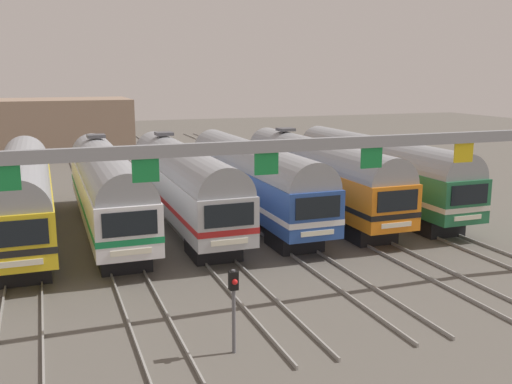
{
  "coord_description": "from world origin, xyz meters",
  "views": [
    {
      "loc": [
        -9.61,
        -32.73,
        8.78
      ],
      "look_at": [
        1.54,
        -2.34,
        2.21
      ],
      "focal_mm": 40.91,
      "sensor_mm": 36.0,
      "label": 1
    }
  ],
  "objects": [
    {
      "name": "commuter_train_white",
      "position": [
        -6.47,
        -0.0,
        2.69
      ],
      "size": [
        2.88,
        18.06,
        5.05
      ],
      "color": "white",
      "rests_on": "ground"
    },
    {
      "name": "commuter_train_green",
      "position": [
        10.78,
        -0.01,
        2.69
      ],
      "size": [
        2.88,
        18.06,
        4.77
      ],
      "color": "#236B42",
      "rests_on": "ground"
    },
    {
      "name": "ground_plane",
      "position": [
        0.0,
        0.0,
        0.0
      ],
      "size": [
        160.0,
        160.0,
        0.0
      ],
      "primitive_type": "plane",
      "color": "#5B564F"
    },
    {
      "name": "commuter_train_orange",
      "position": [
        6.47,
        -0.0,
        2.69
      ],
      "size": [
        2.88,
        18.06,
        5.05
      ],
      "color": "orange",
      "rests_on": "ground"
    },
    {
      "name": "yard_signal_mast",
      "position": [
        -4.31,
        -16.25,
        1.95
      ],
      "size": [
        0.28,
        0.35,
        2.79
      ],
      "color": "#59595E",
      "rests_on": "ground"
    },
    {
      "name": "commuter_train_blue",
      "position": [
        2.16,
        -0.01,
        2.69
      ],
      "size": [
        2.88,
        18.06,
        4.77
      ],
      "color": "#284C9E",
      "rests_on": "ground"
    },
    {
      "name": "catenary_gantry",
      "position": [
        0.0,
        -13.5,
        5.37
      ],
      "size": [
        26.81,
        0.44,
        6.97
      ],
      "color": "gray",
      "rests_on": "ground"
    },
    {
      "name": "track_bed",
      "position": [
        0.0,
        17.0,
        0.07
      ],
      "size": [
        23.07,
        70.0,
        0.15
      ],
      "color": "gray",
      "rests_on": "ground"
    },
    {
      "name": "commuter_train_stainless",
      "position": [
        -2.16,
        -0.0,
        2.69
      ],
      "size": [
        2.88,
        18.06,
        5.05
      ],
      "color": "#B2B5BA",
      "rests_on": "ground"
    },
    {
      "name": "maintenance_building",
      "position": [
        -9.62,
        36.07,
        3.03
      ],
      "size": [
        18.95,
        10.0,
        6.06
      ],
      "primitive_type": "cube",
      "color": "gray",
      "rests_on": "ground"
    },
    {
      "name": "commuter_train_yellow",
      "position": [
        -10.78,
        -0.01,
        2.69
      ],
      "size": [
        2.88,
        18.06,
        4.77
      ],
      "color": "gold",
      "rests_on": "ground"
    }
  ]
}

